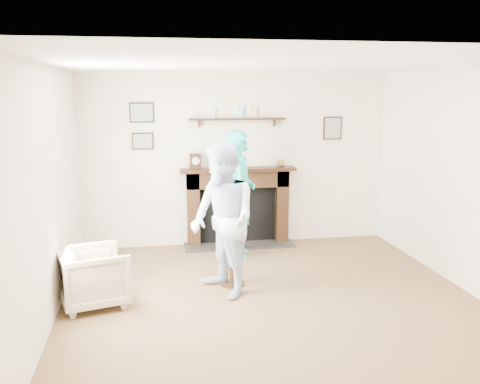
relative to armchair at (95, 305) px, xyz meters
name	(u,v)px	position (x,y,z in m)	size (l,w,h in m)	color
ground	(276,307)	(1.89, -0.39, 0.00)	(5.00, 5.00, 0.00)	brown
room_shell	(263,147)	(1.89, 0.30, 1.62)	(4.54, 5.02, 2.52)	silver
armchair	(95,305)	(0.00, 0.00, 0.00)	(0.66, 0.68, 0.62)	#BDAD8D
man	(223,294)	(1.39, 0.07, 0.00)	(0.83, 0.65, 1.71)	silver
woman	(240,256)	(1.82, 1.44, 0.00)	(0.63, 0.42, 1.74)	teal
pedestal_table	(232,229)	(1.54, 0.34, 0.68)	(0.34, 0.34, 1.10)	black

